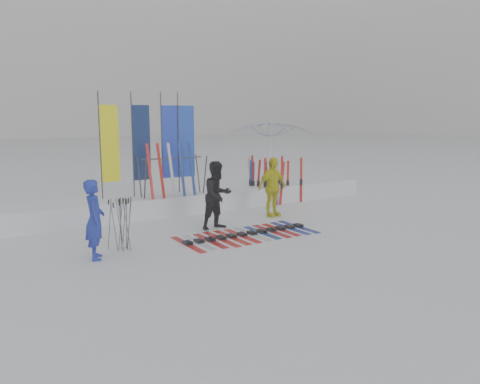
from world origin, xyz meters
TOP-DOWN VIEW (x-y plane):
  - ground at (0.00, 0.00)m, footprint 120.00×120.00m
  - snow_bank at (0.00, 4.60)m, footprint 14.00×1.60m
  - person_blue at (-3.99, 0.81)m, footprint 0.57×0.72m
  - person_black at (-0.39, 1.81)m, footprint 1.01×0.84m
  - person_yellow at (1.83, 2.33)m, footprint 1.11×0.56m
  - tent_canopy at (4.02, 5.40)m, footprint 3.30×3.37m
  - ski_row at (-0.10, 0.76)m, footprint 3.59×1.70m
  - pole_cluster at (-3.27, 1.20)m, footprint 0.54×0.42m
  - feather_flags at (-1.09, 4.73)m, footprint 3.07×0.14m
  - ski_rack at (-0.64, 4.20)m, footprint 2.04×0.80m
  - upright_skis at (3.14, 4.26)m, footprint 1.74×1.17m

SIDE VIEW (x-z plane):
  - ground at x=0.00m, z-range 0.00..0.00m
  - ski_row at x=-0.10m, z-range 0.00..0.07m
  - snow_bank at x=0.00m, z-range 0.00..0.60m
  - pole_cluster at x=-3.27m, z-range -0.02..1.23m
  - upright_skis at x=3.14m, z-range -0.06..1.63m
  - person_blue at x=-3.99m, z-range 0.00..1.74m
  - person_yellow at x=1.83m, z-range 0.00..1.83m
  - person_black at x=-0.39m, z-range 0.00..1.87m
  - ski_rack at x=-0.64m, z-range 0.77..2.00m
  - tent_canopy at x=4.02m, z-range 0.00..2.96m
  - feather_flags at x=-1.09m, z-range 0.64..3.84m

